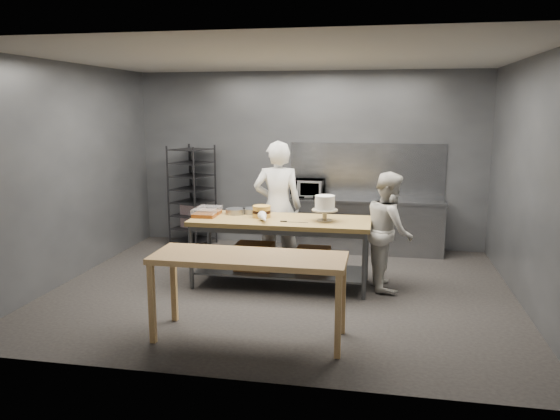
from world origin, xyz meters
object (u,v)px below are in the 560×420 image
at_px(near_counter, 249,263).
at_px(layer_cake, 262,211).
at_px(frosted_cake_stand, 325,205).
at_px(work_table, 280,244).
at_px(chef_behind, 278,207).
at_px(speed_rack, 192,197).
at_px(chef_right, 389,231).
at_px(microwave, 308,188).

xyz_separation_m(near_counter, layer_cake, (-0.28, 1.84, 0.19)).
bearing_deg(near_counter, frosted_cake_stand, 71.31).
relative_size(work_table, near_counter, 1.20).
bearing_deg(chef_behind, frosted_cake_stand, 129.73).
bearing_deg(speed_rack, work_table, -44.60).
xyz_separation_m(chef_behind, layer_cake, (-0.11, -0.59, 0.04)).
bearing_deg(layer_cake, speed_rack, 131.91).
relative_size(near_counter, chef_right, 1.28).
bearing_deg(layer_cake, frosted_cake_stand, -6.28).
distance_m(work_table, near_counter, 1.81).
bearing_deg(frosted_cake_stand, near_counter, -108.69).
bearing_deg(near_counter, speed_rack, 117.68).
distance_m(near_counter, chef_behind, 2.44).
bearing_deg(chef_behind, microwave, -109.10).
distance_m(near_counter, frosted_cake_stand, 1.87).
bearing_deg(layer_cake, near_counter, -81.42).
relative_size(chef_behind, microwave, 3.55).
height_order(chef_behind, layer_cake, chef_behind).
bearing_deg(chef_right, speed_rack, 53.52).
bearing_deg(chef_right, near_counter, 134.63).
xyz_separation_m(chef_right, layer_cake, (-1.71, -0.11, 0.22)).
relative_size(near_counter, speed_rack, 1.14).
xyz_separation_m(speed_rack, chef_right, (3.37, -1.74, -0.07)).
distance_m(work_table, frosted_cake_stand, 0.83).
bearing_deg(microwave, chef_right, -53.54).
height_order(work_table, chef_right, chef_right).
distance_m(speed_rack, frosted_cake_stand, 3.20).
relative_size(frosted_cake_stand, layer_cake, 1.40).
height_order(near_counter, layer_cake, layer_cake).
bearing_deg(frosted_cake_stand, microwave, 104.09).
xyz_separation_m(chef_right, microwave, (-1.35, 1.82, 0.27)).
bearing_deg(chef_behind, chef_right, 154.85).
bearing_deg(chef_right, layer_cake, 84.43).
height_order(chef_behind, chef_right, chef_behind).
bearing_deg(speed_rack, frosted_cake_stand, -37.55).
height_order(speed_rack, frosted_cake_stand, speed_rack).
distance_m(speed_rack, chef_behind, 2.17).
relative_size(chef_right, microwave, 2.89).
xyz_separation_m(near_counter, chef_behind, (-0.17, 2.43, 0.15)).
xyz_separation_m(microwave, frosted_cake_stand, (0.51, -2.02, 0.09)).
xyz_separation_m(work_table, microwave, (0.10, 1.97, 0.48)).
height_order(work_table, microwave, microwave).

